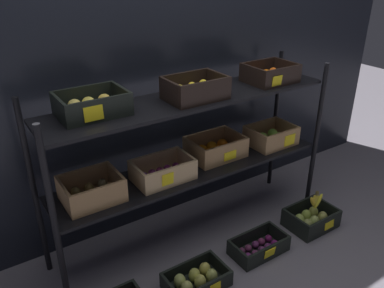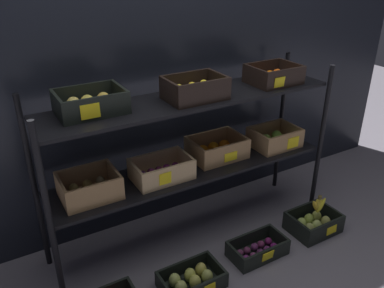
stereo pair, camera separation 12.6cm
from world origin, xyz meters
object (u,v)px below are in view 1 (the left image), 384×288
Objects in this scene: display_rack at (192,135)px; crate_ground_pear at (196,280)px; crate_ground_right_pear at (311,219)px; crate_ground_plum at (259,247)px; banana_bunch_loose at (315,201)px.

crate_ground_pear is (-0.24, -0.41, -0.69)m from display_rack.
crate_ground_right_pear is (0.74, -0.38, -0.69)m from display_rack.
crate_ground_plum is 1.10× the size of crate_ground_right_pear.
banana_bunch_loose is at bearing 1.51° from crate_ground_right_pear.
display_rack is 5.35× the size of crate_ground_pear.
crate_ground_right_pear is at bearing -27.38° from display_rack.
crate_ground_plum is 0.49m from crate_ground_right_pear.
crate_ground_plum is at bearing -57.11° from display_rack.
display_rack is 5.79× the size of crate_ground_right_pear.
crate_ground_plum is 2.59× the size of banana_bunch_loose.
banana_bunch_loose reaches higher than crate_ground_plum.
crate_ground_right_pear reaches higher than crate_ground_plum.
crate_ground_right_pear is 0.14m from banana_bunch_loose.
crate_ground_right_pear is 2.36× the size of banana_bunch_loose.
display_rack is 5.28× the size of crate_ground_plum.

